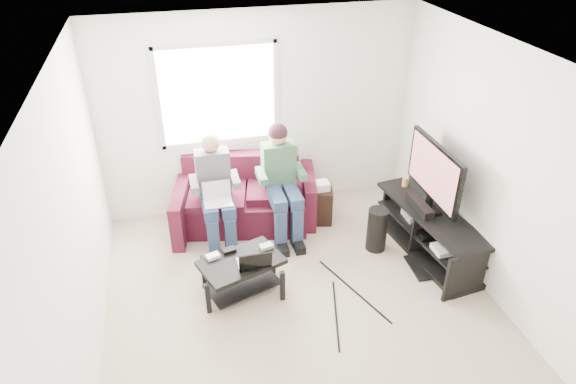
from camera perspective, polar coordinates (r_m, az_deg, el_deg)
The scene contains 25 objects.
floor at distance 5.44m, azimuth 1.93°, elevation -13.27°, with size 4.50×4.50×0.00m, color beige.
ceiling at distance 4.07m, azimuth 2.59°, elevation 13.93°, with size 4.50×4.50×0.00m, color white.
wall_back at distance 6.58m, azimuth -3.24°, elevation 8.66°, with size 4.50×4.50×0.00m, color white.
wall_left at distance 4.57m, azimuth -22.74°, elevation -4.81°, with size 4.50×4.50×0.00m, color white.
wall_right at distance 5.46m, azimuth 22.82°, elevation 1.22°, with size 4.50×4.50×0.00m, color white.
window at distance 6.38m, azimuth -7.77°, elevation 10.61°, with size 1.48×0.04×1.28m.
sofa at distance 6.60m, azimuth -4.71°, elevation -0.92°, with size 1.98×1.15×0.85m.
person_left at distance 6.08m, azimuth -8.07°, elevation 0.49°, with size 0.40×0.70×1.35m.
person_right at distance 6.17m, azimuth -0.76°, elevation 1.98°, with size 0.40×0.71×1.39m.
laptop_silver at distance 5.90m, azimuth -7.80°, elevation -0.72°, with size 0.32×0.22×0.24m, color silver, non-canonical shape.
coffee_table at distance 5.50m, azimuth -5.18°, elevation -8.51°, with size 0.96×0.76×0.42m.
laptop_black at distance 5.31m, azimuth -3.86°, elevation -6.92°, with size 0.34×0.24×0.24m, color black, non-canonical shape.
controller_a at distance 5.49m, azimuth -8.35°, elevation -7.07°, with size 0.14×0.09×0.04m, color silver.
controller_b at distance 5.55m, azimuth -6.58°, elevation -6.45°, with size 0.14×0.09×0.04m, color black.
controller_c at distance 5.57m, azimuth -2.44°, elevation -6.06°, with size 0.14×0.09×0.04m, color gray.
tv_stand at distance 6.31m, azimuth 15.38°, elevation -4.49°, with size 0.71×1.73×0.55m.
tv at distance 5.99m, azimuth 15.92°, elevation 2.03°, with size 0.12×1.10×0.81m.
soundbar at distance 6.13m, azimuth 14.42°, elevation -1.44°, with size 0.12×0.50×0.10m, color black.
drink_cup at distance 6.56m, azimuth 12.92°, elevation 1.12°, with size 0.08×0.08×0.12m, color #B2814C.
console_white at distance 5.99m, azimuth 17.22°, elevation -6.04°, with size 0.30×0.22×0.06m, color silver.
console_grey at distance 6.48m, azimuth 14.27°, elevation -2.41°, with size 0.34×0.26×0.08m, color gray.
console_black at distance 6.23m, azimuth 15.69°, elevation -4.15°, with size 0.38×0.30×0.07m, color black.
subwoofer at distance 6.20m, azimuth 9.86°, elevation -4.12°, with size 0.24×0.24×0.54m, color black.
keyboard_floor at distance 6.14m, azimuth 14.16°, elevation -8.14°, with size 0.15×0.45×0.03m, color black.
end_table at distance 6.63m, azimuth 3.51°, elevation -1.28°, with size 0.32×0.32×0.57m.
Camera 1 is at (-1.12, -3.73, 3.79)m, focal length 32.00 mm.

